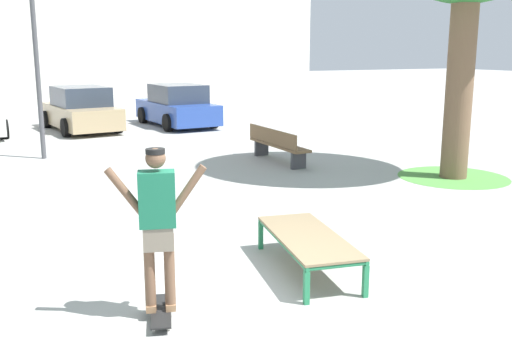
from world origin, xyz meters
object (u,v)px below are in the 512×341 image
(skateboard, at_px, (161,311))
(light_post, at_px, (32,3))
(car_blue, at_px, (177,107))
(car_tan, at_px, (81,110))
(park_bench, at_px, (277,144))
(skater, at_px, (158,219))
(skate_box, at_px, (308,239))

(skateboard, xyz_separation_m, light_post, (-0.18, 9.94, 3.75))
(skateboard, height_order, car_blue, car_blue)
(car_tan, relative_size, park_bench, 1.82)
(skateboard, bearing_deg, skater, 73.68)
(park_bench, bearing_deg, light_post, 149.99)
(skate_box, xyz_separation_m, park_bench, (2.94, 6.48, 0.03))
(skateboard, height_order, car_tan, car_tan)
(skate_box, bearing_deg, light_post, 103.18)
(light_post, bearing_deg, car_blue, 43.08)
(car_blue, bearing_deg, car_tan, 176.32)
(skateboard, bearing_deg, park_bench, 54.48)
(car_tan, height_order, car_blue, same)
(skateboard, distance_m, car_tan, 14.99)
(skater, relative_size, light_post, 0.29)
(skater, distance_m, car_blue, 15.48)
(skater, height_order, car_blue, skater)
(skater, height_order, light_post, light_post)
(skateboard, xyz_separation_m, park_bench, (4.97, 6.96, 0.37))
(skater, distance_m, park_bench, 8.58)
(skater, xyz_separation_m, park_bench, (4.97, 6.96, -0.62))
(skate_box, distance_m, light_post, 10.29)
(skateboard, relative_size, skater, 0.49)
(skateboard, distance_m, park_bench, 8.56)
(skateboard, bearing_deg, car_tan, 84.13)
(car_tan, relative_size, car_blue, 1.02)
(car_blue, relative_size, park_bench, 1.79)
(skateboard, bearing_deg, light_post, 91.04)
(car_tan, bearing_deg, park_bench, -66.57)
(park_bench, bearing_deg, skater, -125.52)
(car_blue, bearing_deg, light_post, -136.92)
(park_bench, bearing_deg, skate_box, -114.40)
(skate_box, bearing_deg, car_tan, 91.99)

